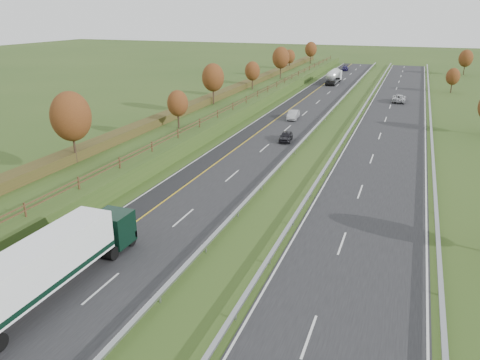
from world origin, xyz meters
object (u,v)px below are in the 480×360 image
(car_small_far, at_px, (345,68))
(car_oncoming, at_px, (399,98))
(box_lorry, at_px, (46,266))
(car_silver_mid, at_px, (293,115))
(road_tanker, at_px, (334,76))
(car_dark_near, at_px, (286,136))

(car_small_far, distance_m, car_oncoming, 53.34)
(box_lorry, bearing_deg, car_silver_mid, 88.44)
(car_silver_mid, relative_size, car_oncoming, 0.82)
(car_silver_mid, bearing_deg, car_small_far, 86.85)
(road_tanker, height_order, car_silver_mid, road_tanker)
(car_dark_near, xyz_separation_m, car_small_far, (-4.61, 87.34, -0.01))
(road_tanker, bearing_deg, car_dark_near, -86.77)
(car_dark_near, bearing_deg, road_tanker, 87.11)
(car_dark_near, distance_m, car_small_far, 87.46)
(road_tanker, xyz_separation_m, car_small_far, (-1.28, 28.32, -1.15))
(car_silver_mid, xyz_separation_m, car_oncoming, (16.11, 22.80, 0.02))
(box_lorry, height_order, car_silver_mid, box_lorry)
(car_dark_near, height_order, car_small_far, car_dark_near)
(box_lorry, relative_size, road_tanker, 1.45)
(road_tanker, distance_m, car_silver_mid, 44.66)
(box_lorry, relative_size, car_oncoming, 2.97)
(car_dark_near, relative_size, car_small_far, 0.86)
(road_tanker, height_order, car_small_far, road_tanker)
(car_dark_near, distance_m, car_oncoming, 39.55)
(car_silver_mid, bearing_deg, box_lorry, -96.29)
(car_oncoming, bearing_deg, car_silver_mid, 54.46)
(car_silver_mid, height_order, car_oncoming, car_oncoming)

